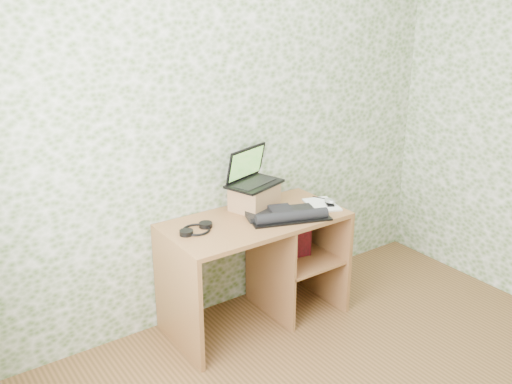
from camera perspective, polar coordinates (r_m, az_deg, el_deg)
wall_back at (r=3.77m, az=-2.78°, el=6.57°), size 3.50×0.00×3.50m
wall_left at (r=1.63m, az=-23.14°, el=-14.59°), size 0.00×3.50×3.50m
desk at (r=3.87m, az=0.63°, el=-5.95°), size 1.20×0.60×0.75m
riser at (r=3.82m, az=-0.16°, el=-0.50°), size 0.34×0.31×0.17m
laptop at (r=3.80m, az=-0.49°, el=1.67°), size 0.42×0.35×0.24m
keyboard at (r=3.69m, az=2.98°, el=-2.29°), size 0.52×0.41×0.07m
headphones at (r=3.53m, az=-6.00°, el=-3.72°), size 0.24×0.21×0.03m
notepad at (r=3.93m, az=6.59°, el=-1.27°), size 0.26×0.31×0.01m
mouse at (r=3.92m, az=7.39°, el=-1.03°), size 0.10×0.11×0.03m
pen at (r=4.03m, az=6.45°, el=-0.58°), size 0.06×0.11×0.01m
red_box at (r=3.95m, az=3.71°, el=-4.47°), size 0.26×0.13×0.30m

